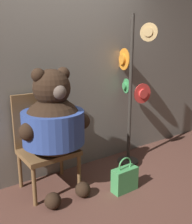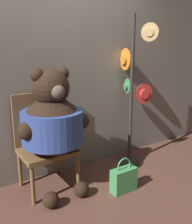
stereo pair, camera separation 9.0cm
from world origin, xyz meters
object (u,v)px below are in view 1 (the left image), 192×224
(chair, at_px, (44,139))
(teddy_bear, at_px, (54,123))
(hat_display_rack, at_px, (132,91))
(handbag_on_ground, at_px, (125,179))

(chair, distance_m, teddy_bear, 0.28)
(chair, relative_size, hat_display_rack, 0.55)
(chair, xyz_separation_m, hat_display_rack, (1.18, -0.07, 0.41))
(handbag_on_ground, bearing_deg, chair, 136.49)
(chair, distance_m, hat_display_rack, 1.25)
(chair, xyz_separation_m, handbag_on_ground, (0.63, -0.59, -0.39))
(chair, height_order, hat_display_rack, hat_display_rack)
(handbag_on_ground, bearing_deg, teddy_bear, 144.12)
(chair, bearing_deg, teddy_bear, -77.48)
(teddy_bear, relative_size, handbag_on_ground, 3.41)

